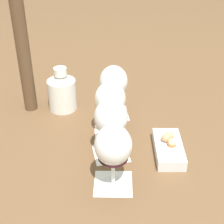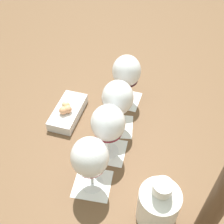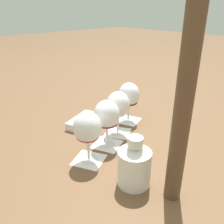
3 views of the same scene
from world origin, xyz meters
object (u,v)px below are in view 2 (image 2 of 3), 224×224
at_px(wine_glass_1, 108,125).
at_px(snack_dish, 68,112).
at_px(wine_glass_0, 90,159).
at_px(wine_glass_2, 118,99).
at_px(ceramic_vase, 158,204).
at_px(wine_glass_3, 127,73).

xyz_separation_m(wine_glass_1, snack_dish, (0.03, 0.20, -0.10)).
height_order(wine_glass_0, snack_dish, wine_glass_0).
bearing_deg(wine_glass_2, ceramic_vase, -125.49).
xyz_separation_m(wine_glass_1, wine_glass_2, (0.10, 0.04, -0.00)).
height_order(wine_glass_3, snack_dish, wine_glass_3).
relative_size(wine_glass_0, wine_glass_3, 1.00).
bearing_deg(ceramic_vase, wine_glass_2, 54.51).
distance_m(wine_glass_3, ceramic_vase, 0.44).
bearing_deg(wine_glass_1, wine_glass_3, 22.91).
bearing_deg(snack_dish, ceramic_vase, -106.15).
height_order(wine_glass_1, snack_dish, wine_glass_1).
relative_size(wine_glass_0, ceramic_vase, 1.14).
xyz_separation_m(ceramic_vase, snack_dish, (0.12, 0.42, -0.05)).
bearing_deg(ceramic_vase, wine_glass_1, 68.26).
height_order(wine_glass_0, wine_glass_2, same).
xyz_separation_m(wine_glass_0, ceramic_vase, (0.03, -0.19, -0.05)).
bearing_deg(wine_glass_2, snack_dish, 111.42).
xyz_separation_m(wine_glass_1, ceramic_vase, (-0.09, -0.22, -0.05)).
bearing_deg(wine_glass_1, wine_glass_2, 22.10).
height_order(wine_glass_1, ceramic_vase, wine_glass_1).
distance_m(wine_glass_0, ceramic_vase, 0.20).
relative_size(wine_glass_1, ceramic_vase, 1.14).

